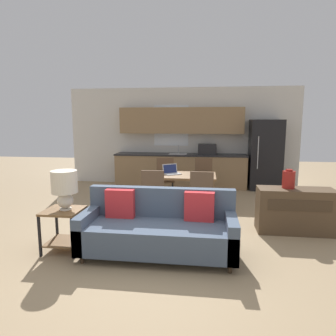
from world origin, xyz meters
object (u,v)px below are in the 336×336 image
object	(u,v)px
refrigerator	(265,155)
dining_chair_near_left	(154,192)
laptop	(171,172)
couch	(159,229)
vase	(289,179)
dining_chair_far_left	(165,176)
dining_table	(182,178)
table_lamp	(64,186)
side_table	(64,223)
credenza	(295,211)
dining_chair_far_right	(204,177)
dining_chair_near_right	(202,194)

from	to	relation	value
refrigerator	dining_chair_near_left	size ratio (longest dim) A/B	1.93
refrigerator	laptop	xyz separation A→B (m)	(-2.22, -2.09, -0.14)
couch	dining_chair_near_left	xyz separation A→B (m)	(-0.31, 1.34, 0.18)
vase	dining_chair_far_left	xyz separation A→B (m)	(-2.26, 1.78, -0.34)
refrigerator	dining_chair_far_left	bearing A→B (deg)	-151.29
vase	dining_chair_far_left	bearing A→B (deg)	141.82
refrigerator	dining_table	xyz separation A→B (m)	(-2.01, -2.11, -0.26)
table_lamp	dining_table	bearing A→B (deg)	57.06
side_table	vase	world-z (taller)	vase
dining_table	laptop	bearing A→B (deg)	174.99
credenza	dining_chair_far_right	size ratio (longest dim) A/B	1.26
side_table	laptop	size ratio (longest dim) A/B	1.44
dining_chair_near_right	dining_chair_far_right	bearing A→B (deg)	-85.89
dining_chair_near_left	dining_chair_far_left	xyz separation A→B (m)	(-0.01, 1.55, 0.00)
side_table	dining_chair_near_right	distance (m)	2.34
refrigerator	dining_chair_far_right	bearing A→B (deg)	-140.60
dining_chair_far_right	dining_chair_far_left	xyz separation A→B (m)	(-0.88, -0.05, 0.00)
refrigerator	side_table	xyz separation A→B (m)	(-3.46, -4.30, -0.52)
dining_table	dining_chair_near_right	world-z (taller)	dining_chair_near_right
table_lamp	refrigerator	bearing A→B (deg)	51.40
dining_chair_near_right	couch	bearing A→B (deg)	71.44
refrigerator	table_lamp	distance (m)	5.48
dining_chair_far_left	side_table	bearing A→B (deg)	-116.66
laptop	dining_chair_far_left	bearing A→B (deg)	74.30
couch	dining_chair_near_left	size ratio (longest dim) A/B	2.18
dining_chair_near_right	dining_chair_near_left	distance (m)	0.86
refrigerator	dining_chair_near_right	bearing A→B (deg)	-118.48
vase	dining_chair_near_left	distance (m)	2.28
dining_table	dining_chair_near_right	xyz separation A→B (m)	(0.43, -0.80, -0.13)
vase	laptop	xyz separation A→B (m)	(-2.02, 1.03, -0.10)
table_lamp	vase	bearing A→B (deg)	19.86
refrigerator	dining_chair_near_left	bearing A→B (deg)	-130.14
dining_chair_far_right	side_table	bearing A→B (deg)	-124.79
dining_chair_near_left	dining_chair_far_left	distance (m)	1.55
dining_chair_near_left	couch	bearing A→B (deg)	100.68
refrigerator	dining_chair_near_left	world-z (taller)	refrigerator
dining_chair_far_right	table_lamp	bearing A→B (deg)	-124.46
dining_chair_near_right	refrigerator	bearing A→B (deg)	-114.31
couch	dining_chair_far_right	xyz separation A→B (m)	(0.56, 2.94, 0.18)
table_lamp	credenza	bearing A→B (deg)	18.69
side_table	dining_chair_far_right	size ratio (longest dim) A/B	0.62
credenza	laptop	bearing A→B (deg)	153.54
dining_table	dining_chair_far_right	size ratio (longest dim) A/B	1.45
dining_table	couch	xyz separation A→B (m)	(-0.12, -2.13, -0.31)
side_table	dining_chair_near_right	bearing A→B (deg)	36.57
dining_chair_far_right	dining_chair_near_left	world-z (taller)	same
couch	dining_chair_near_right	distance (m)	1.45
credenza	laptop	xyz separation A→B (m)	(-2.14, 1.07, 0.41)
table_lamp	dining_chair_far_left	size ratio (longest dim) A/B	0.58
dining_table	dining_chair_far_left	world-z (taller)	dining_chair_far_left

